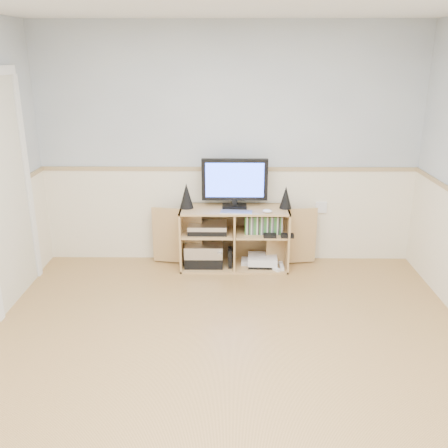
{
  "coord_description": "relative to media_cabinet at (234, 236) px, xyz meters",
  "views": [
    {
      "loc": [
        0.01,
        -2.95,
        2.18
      ],
      "look_at": [
        -0.04,
        1.2,
        0.76
      ],
      "focal_mm": 40.0,
      "sensor_mm": 36.0,
      "label": 1
    }
  ],
  "objects": [
    {
      "name": "game_cases",
      "position": [
        0.3,
        -0.07,
        0.15
      ],
      "size": [
        0.39,
        0.13,
        0.19
      ],
      "primitive_type": "cube",
      "color": "#3F8C3F",
      "rests_on": "media_cabinet"
    },
    {
      "name": "room",
      "position": [
        -0.12,
        -1.94,
        0.88
      ],
      "size": [
        4.04,
        4.54,
        2.54
      ],
      "color": "tan",
      "rests_on": "ground"
    },
    {
      "name": "game_consoles",
      "position": [
        0.29,
        -0.06,
        -0.26
      ],
      "size": [
        0.45,
        0.3,
        0.11
      ],
      "color": "white",
      "rests_on": "media_cabinet"
    },
    {
      "name": "speaker_right",
      "position": [
        0.53,
        -0.03,
        0.44
      ],
      "size": [
        0.13,
        0.13,
        0.24
      ],
      "primitive_type": "cone",
      "color": "black",
      "rests_on": "media_cabinet"
    },
    {
      "name": "keyboard",
      "position": [
        0.02,
        -0.19,
        0.32
      ],
      "size": [
        0.33,
        0.15,
        0.01
      ],
      "primitive_type": "cube",
      "rotation": [
        0.0,
        0.0,
        -0.08
      ],
      "color": "white",
      "rests_on": "media_cabinet"
    },
    {
      "name": "speaker_left",
      "position": [
        -0.5,
        -0.03,
        0.45
      ],
      "size": [
        0.14,
        0.14,
        0.26
      ],
      "primitive_type": "cone",
      "color": "black",
      "rests_on": "media_cabinet"
    },
    {
      "name": "wall_outlet",
      "position": [
        0.94,
        0.17,
        0.27
      ],
      "size": [
        0.12,
        0.03,
        0.12
      ],
      "primitive_type": "cube",
      "color": "white",
      "rests_on": "wall_back"
    },
    {
      "name": "av_components",
      "position": [
        -0.31,
        -0.05,
        -0.11
      ],
      "size": [
        0.5,
        0.3,
        0.47
      ],
      "color": "black",
      "rests_on": "media_cabinet"
    },
    {
      "name": "mouse",
      "position": [
        0.33,
        -0.19,
        0.34
      ],
      "size": [
        0.11,
        0.08,
        0.04
      ],
      "primitive_type": "ellipsoid",
      "rotation": [
        0.0,
        0.0,
        -0.23
      ],
      "color": "white",
      "rests_on": "media_cabinet"
    },
    {
      "name": "media_cabinet",
      "position": [
        0.0,
        0.0,
        0.0
      ],
      "size": [
        1.77,
        0.42,
        0.65
      ],
      "color": "tan",
      "rests_on": "floor"
    },
    {
      "name": "monitor",
      "position": [
        -0.0,
        -0.0,
        0.6
      ],
      "size": [
        0.68,
        0.18,
        0.52
      ],
      "color": "black",
      "rests_on": "media_cabinet"
    }
  ]
}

